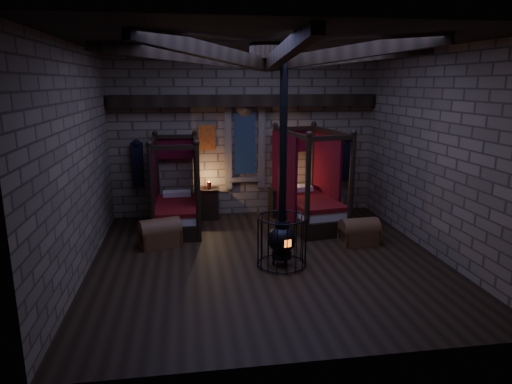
{
  "coord_description": "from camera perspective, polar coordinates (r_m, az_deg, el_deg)",
  "views": [
    {
      "loc": [
        -1.55,
        -8.54,
        3.51
      ],
      "look_at": [
        -0.14,
        0.6,
        1.28
      ],
      "focal_mm": 32.0,
      "sensor_mm": 36.0,
      "label": 1
    }
  ],
  "objects": [
    {
      "name": "trunk_left",
      "position": [
        10.26,
        -11.89,
        -5.1
      ],
      "size": [
        0.98,
        0.78,
        0.63
      ],
      "rotation": [
        0.0,
        0.0,
        0.31
      ],
      "color": "brown",
      "rests_on": "ground"
    },
    {
      "name": "bed_left",
      "position": [
        11.35,
        -9.86,
        -1.8
      ],
      "size": [
        1.12,
        2.11,
        2.2
      ],
      "rotation": [
        0.0,
        0.0,
        -0.0
      ],
      "color": "black",
      "rests_on": "ground"
    },
    {
      "name": "nightstand_right",
      "position": [
        12.22,
        2.78,
        -1.27
      ],
      "size": [
        0.53,
        0.51,
        0.83
      ],
      "rotation": [
        0.0,
        0.0,
        0.13
      ],
      "color": "black",
      "rests_on": "ground"
    },
    {
      "name": "trunk_right",
      "position": [
        10.41,
        12.76,
        -4.94
      ],
      "size": [
        0.86,
        0.58,
        0.6
      ],
      "rotation": [
        0.0,
        0.0,
        0.06
      ],
      "color": "brown",
      "rests_on": "ground"
    },
    {
      "name": "nightstand_left",
      "position": [
        12.06,
        -5.83,
        -1.37
      ],
      "size": [
        0.56,
        0.54,
        1.0
      ],
      "rotation": [
        0.0,
        0.0,
        -0.11
      ],
      "color": "black",
      "rests_on": "ground"
    },
    {
      "name": "stove",
      "position": [
        8.9,
        3.26,
        -5.5
      ],
      "size": [
        0.97,
        0.97,
        4.05
      ],
      "rotation": [
        0.0,
        0.0,
        0.23
      ],
      "color": "black",
      "rests_on": "ground"
    },
    {
      "name": "bed_right",
      "position": [
        11.54,
        6.54,
        -1.2
      ],
      "size": [
        1.52,
        2.42,
        2.38
      ],
      "rotation": [
        0.0,
        0.0,
        0.15
      ],
      "color": "black",
      "rests_on": "ground"
    },
    {
      "name": "room",
      "position": [
        8.78,
        1.46,
        15.07
      ],
      "size": [
        7.02,
        7.02,
        4.29
      ],
      "color": "black",
      "rests_on": "ground"
    }
  ]
}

